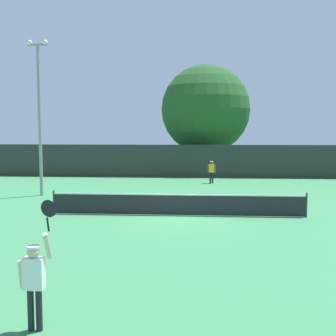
{
  "coord_description": "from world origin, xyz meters",
  "views": [
    {
      "loc": [
        0.86,
        -18.07,
        3.74
      ],
      "look_at": [
        -0.65,
        3.23,
        1.82
      ],
      "focal_mm": 44.16,
      "sensor_mm": 36.0,
      "label": 1
    }
  ],
  "objects_px": {
    "player_serving": "(35,275)",
    "large_tree": "(206,110)",
    "player_receiving": "(212,170)",
    "tennis_ball": "(237,205)",
    "light_pole": "(39,109)",
    "parked_car_near": "(162,161)"
  },
  "relations": [
    {
      "from": "player_serving",
      "to": "large_tree",
      "type": "distance_m",
      "value": 31.08
    },
    {
      "from": "player_serving",
      "to": "player_receiving",
      "type": "bearing_deg",
      "value": 79.71
    },
    {
      "from": "tennis_ball",
      "to": "light_pole",
      "type": "height_order",
      "value": "light_pole"
    },
    {
      "from": "player_receiving",
      "to": "parked_car_near",
      "type": "relative_size",
      "value": 0.36
    },
    {
      "from": "light_pole",
      "to": "parked_car_near",
      "type": "xyz_separation_m",
      "value": [
        5.57,
        16.87,
        -4.22
      ]
    },
    {
      "from": "player_receiving",
      "to": "light_pole",
      "type": "xyz_separation_m",
      "value": [
        -10.05,
        -6.32,
        4.03
      ]
    },
    {
      "from": "player_serving",
      "to": "parked_car_near",
      "type": "bearing_deg",
      "value": 90.77
    },
    {
      "from": "player_receiving",
      "to": "large_tree",
      "type": "distance_m",
      "value": 9.51
    },
    {
      "from": "parked_car_near",
      "to": "tennis_ball",
      "type": "bearing_deg",
      "value": -82.46
    },
    {
      "from": "player_serving",
      "to": "tennis_ball",
      "type": "relative_size",
      "value": 36.3
    },
    {
      "from": "light_pole",
      "to": "parked_car_near",
      "type": "height_order",
      "value": "light_pole"
    },
    {
      "from": "light_pole",
      "to": "large_tree",
      "type": "bearing_deg",
      "value": 56.23
    },
    {
      "from": "large_tree",
      "to": "tennis_ball",
      "type": "bearing_deg",
      "value": -85.79
    },
    {
      "from": "tennis_ball",
      "to": "parked_car_near",
      "type": "height_order",
      "value": "parked_car_near"
    },
    {
      "from": "player_serving",
      "to": "parked_car_near",
      "type": "relative_size",
      "value": 0.56
    },
    {
      "from": "large_tree",
      "to": "parked_car_near",
      "type": "distance_m",
      "value": 6.83
    },
    {
      "from": "player_receiving",
      "to": "parked_car_near",
      "type": "distance_m",
      "value": 11.46
    },
    {
      "from": "tennis_ball",
      "to": "parked_car_near",
      "type": "xyz_separation_m",
      "value": [
        -5.45,
        19.52,
        0.74
      ]
    },
    {
      "from": "tennis_ball",
      "to": "player_serving",
      "type": "bearing_deg",
      "value": -110.66
    },
    {
      "from": "tennis_ball",
      "to": "large_tree",
      "type": "bearing_deg",
      "value": 94.21
    },
    {
      "from": "tennis_ball",
      "to": "large_tree",
      "type": "xyz_separation_m",
      "value": [
        -1.27,
        17.23,
        5.64
      ]
    },
    {
      "from": "player_serving",
      "to": "tennis_ball",
      "type": "bearing_deg",
      "value": 69.34
    }
  ]
}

